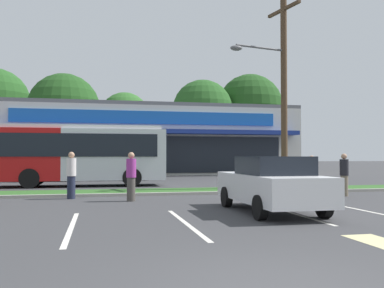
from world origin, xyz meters
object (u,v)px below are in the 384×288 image
Objects in this scene: pedestrian_by_pole at (344,175)px; pedestrian_far at (71,175)px; city_bus at (51,153)px; car_2 at (271,184)px; utility_pole at (281,86)px; pedestrian_near_bench at (131,177)px; car_1 at (120,169)px; car_4 at (45,169)px; pedestrian_mid at (312,174)px.

pedestrian_by_pole is 0.97× the size of pedestrian_far.
city_bus is 14.72m from pedestrian_by_pole.
city_bus is 14.31m from car_2.
utility_pole reaches higher than pedestrian_near_bench.
utility_pole is 2.21× the size of car_1.
pedestrian_by_pole is at bearing -50.11° from car_2.
car_1 is 0.94× the size of car_4.
pedestrian_near_bench is at bearing -71.41° from car_4.
pedestrian_by_pole reaches higher than car_2.
utility_pole is at bearing 72.78° from pedestrian_far.
utility_pole is 8.92m from pedestrian_near_bench.
pedestrian_mid is 0.93× the size of pedestrian_far.
pedestrian_far is (-2.16, 1.35, 0.01)m from pedestrian_near_bench.
car_4 is 2.58× the size of pedestrian_by_pole.
utility_pole is 8.97m from car_2.
car_2 reaches higher than car_1.
utility_pole reaches higher than pedestrian_far.
city_bus is 2.56× the size of car_2.
pedestrian_mid is (12.39, -12.13, 0.07)m from car_4.
car_1 is at bearing 3.85° from car_4.
pedestrian_far is at bearing 48.30° from car_2.
pedestrian_by_pole is at bearing -66.84° from utility_pole.
pedestrian_near_bench is (4.56, -13.57, 0.13)m from car_4.
car_2 is (7.36, -12.24, -0.95)m from city_bus.
car_2 is 2.85× the size of pedestrian_mid.
pedestrian_mid is at bearing -37.45° from car_2.
pedestrian_near_bench is 8.58m from pedestrian_by_pole.
car_1 is 14.57m from pedestrian_mid.
city_bus reaches higher than car_1.
car_4 is 2.52× the size of pedestrian_near_bench.
pedestrian_far is (1.46, -6.99, -0.87)m from city_bus.
pedestrian_far is (-10.74, 1.20, 0.03)m from pedestrian_by_pole.
pedestrian_by_pole is at bearing 121.12° from car_1.
city_bus is 9.13m from pedestrian_near_bench.
pedestrian_far is at bearing -168.59° from utility_pole.
car_2 is 6.73m from pedestrian_mid.
utility_pole reaches higher than city_bus.
pedestrian_far reaches higher than car_4.
pedestrian_far reaches higher than pedestrian_by_pole.
city_bus is at bearing 54.98° from car_1.
utility_pole is 5.29m from pedestrian_by_pole.
pedestrian_by_pole reaches higher than pedestrian_mid.
car_4 is at bearing 162.50° from pedestrian_far.
car_2 is 7.89m from pedestrian_far.
pedestrian_near_bench reaches higher than car_4.
utility_pole is 5.17× the size of pedestrian_far.
city_bus is 6.84× the size of pedestrian_near_bench.
pedestrian_mid reaches higher than car_2.
city_bus is 6.86m from car_1.
pedestrian_far is at bearing 36.75° from pedestrian_near_bench.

